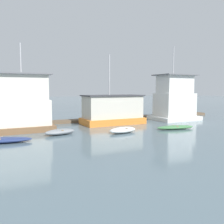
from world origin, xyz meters
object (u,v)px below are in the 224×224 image
dinghy_navy (1,140)px  dinghy_white (123,130)px  dinghy_grey (60,132)px  mooring_post_centre (107,112)px  houseboat_white (174,100)px  houseboat_brown (10,105)px  houseboat_orange (113,110)px  mooring_post_near_left (138,114)px  dinghy_green (175,127)px

dinghy_navy → dinghy_white: bearing=-1.6°
dinghy_grey → mooring_post_centre: 9.21m
houseboat_white → houseboat_brown: bearing=-179.0°
houseboat_brown → houseboat_orange: houseboat_brown is taller
mooring_post_near_left → dinghy_green: bearing=-96.9°
mooring_post_near_left → houseboat_brown: bearing=-170.1°
houseboat_brown → dinghy_white: houseboat_brown is taller
houseboat_brown → dinghy_grey: houseboat_brown is taller
houseboat_brown → houseboat_white: houseboat_white is taller
houseboat_brown → dinghy_navy: (-1.07, -4.58, -2.20)m
houseboat_white → dinghy_white: houseboat_white is taller
dinghy_navy → dinghy_green: 15.01m
dinghy_navy → mooring_post_near_left: 17.49m
dinghy_navy → dinghy_grey: 4.74m
dinghy_green → mooring_post_near_left: size_ratio=2.97×
dinghy_green → mooring_post_near_left: bearing=83.1°
mooring_post_centre → mooring_post_near_left: 4.37m
mooring_post_centre → houseboat_orange: bearing=-96.5°
dinghy_navy → dinghy_white: size_ratio=1.49×
dinghy_white → dinghy_green: size_ratio=0.76×
houseboat_orange → dinghy_grey: 7.92m
houseboat_orange → dinghy_grey: bearing=-150.6°
houseboat_white → mooring_post_centre: bearing=164.3°
mooring_post_centre → houseboat_white: bearing=-15.7°
houseboat_brown → mooring_post_near_left: houseboat_brown is taller
dinghy_grey → dinghy_navy: bearing=-164.0°
houseboat_orange → mooring_post_near_left: (4.58, 2.03, -0.85)m
dinghy_navy → houseboat_white: bearing=14.0°
mooring_post_centre → dinghy_green: bearing=-66.9°
houseboat_orange → dinghy_navy: size_ratio=1.69×
houseboat_brown → dinghy_white: size_ratio=2.65×
houseboat_white → mooring_post_centre: (-8.09, 2.27, -1.34)m
dinghy_grey → mooring_post_near_left: (11.39, 5.87, 0.42)m
houseboat_brown → mooring_post_near_left: bearing=9.9°
dinghy_grey → mooring_post_near_left: size_ratio=2.18×
dinghy_green → houseboat_white: bearing=50.3°
houseboat_brown → houseboat_white: size_ratio=0.88×
houseboat_orange → dinghy_white: size_ratio=2.52×
dinghy_grey → mooring_post_centre: size_ratio=1.30×
houseboat_white → mooring_post_near_left: (-3.75, 2.27, -1.79)m
dinghy_grey → dinghy_green: 10.64m
dinghy_white → mooring_post_near_left: size_ratio=2.25×
mooring_post_near_left → dinghy_navy: bearing=-155.8°
dinghy_green → mooring_post_centre: 8.68m
dinghy_grey → mooring_post_near_left: mooring_post_near_left is taller
dinghy_green → mooring_post_near_left: mooring_post_near_left is taller
houseboat_orange → dinghy_grey: houseboat_orange is taller
houseboat_brown → dinghy_white: (8.53, -4.84, -2.15)m
houseboat_orange → mooring_post_centre: 2.09m
houseboat_white → houseboat_orange: bearing=178.4°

